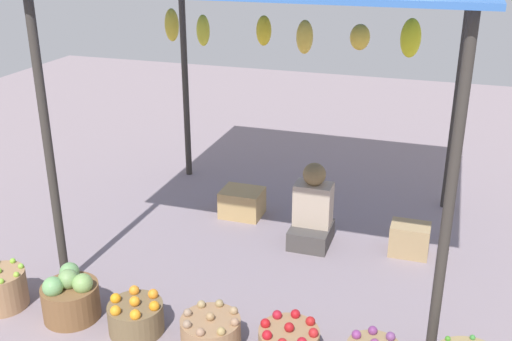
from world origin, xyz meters
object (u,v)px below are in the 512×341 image
basket_cabbages (70,297)px  basket_potatoes (211,333)px  basket_oranges (136,316)px  vendor_person (312,213)px  wooden_crate_stacked_rear (242,203)px  wooden_crate_near_vendor (409,239)px  basket_limes (2,289)px

basket_cabbages → basket_potatoes: size_ratio=1.01×
basket_cabbages → basket_oranges: 0.55m
vendor_person → basket_cabbages: (-1.45, -1.70, -0.12)m
wooden_crate_stacked_rear → basket_oranges: bearing=-92.7°
basket_cabbages → wooden_crate_near_vendor: bearing=37.1°
basket_limes → basket_oranges: bearing=1.8°
basket_cabbages → basket_oranges: size_ratio=1.05×
basket_oranges → basket_cabbages: bearing=179.5°
basket_cabbages → basket_oranges: bearing=-0.5°
vendor_person → wooden_crate_near_vendor: 0.89m
basket_cabbages → wooden_crate_near_vendor: (2.33, 1.76, -0.03)m
vendor_person → basket_limes: 2.68m
basket_cabbages → wooden_crate_stacked_rear: 2.14m
basket_oranges → wooden_crate_near_vendor: 2.51m
basket_limes → wooden_crate_stacked_rear: 2.42m
basket_limes → basket_potatoes: (1.72, 0.02, -0.03)m
vendor_person → basket_potatoes: 1.75m
wooden_crate_near_vendor → wooden_crate_stacked_rear: wooden_crate_near_vendor is taller
basket_limes → vendor_person: bearing=40.6°
vendor_person → basket_potatoes: bearing=-100.2°
basket_potatoes → basket_limes: bearing=-179.2°
wooden_crate_stacked_rear → vendor_person: bearing=-22.9°
basket_cabbages → basket_potatoes: (1.14, -0.02, -0.05)m
basket_limes → wooden_crate_stacked_rear: bearing=59.4°
basket_limes → wooden_crate_stacked_rear: (1.23, 2.08, -0.01)m
vendor_person → basket_limes: (-2.03, -1.74, -0.15)m
basket_cabbages → basket_potatoes: basket_cabbages is taller
basket_potatoes → wooden_crate_near_vendor: (1.19, 1.78, 0.02)m
basket_limes → basket_potatoes: basket_limes is taller
wooden_crate_stacked_rear → basket_potatoes: bearing=-76.5°
vendor_person → basket_cabbages: vendor_person is taller
basket_limes → basket_potatoes: bearing=0.8°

